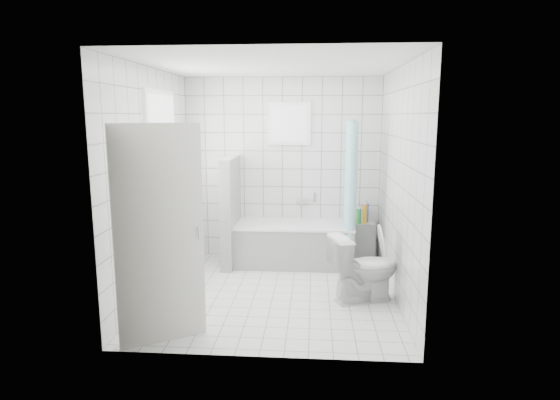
{
  "coord_description": "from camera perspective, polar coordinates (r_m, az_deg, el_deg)",
  "views": [
    {
      "loc": [
        0.46,
        -5.22,
        2.06
      ],
      "look_at": [
        0.05,
        0.35,
        1.05
      ],
      "focal_mm": 30.0,
      "sensor_mm": 36.0,
      "label": 1
    }
  ],
  "objects": [
    {
      "name": "bathtub",
      "position": [
        6.59,
        1.74,
        -5.33
      ],
      "size": [
        1.64,
        0.77,
        0.58
      ],
      "color": "white",
      "rests_on": "ground"
    },
    {
      "name": "tiled_ledge",
      "position": [
        6.87,
        9.76,
        -4.96
      ],
      "size": [
        0.4,
        0.24,
        0.55
      ],
      "primitive_type": "cube",
      "color": "white",
      "rests_on": "ground"
    },
    {
      "name": "window_back",
      "position": [
        6.69,
        1.14,
        9.3
      ],
      "size": [
        0.5,
        0.01,
        0.5
      ],
      "primitive_type": "cube",
      "color": "white",
      "rests_on": "wall_back"
    },
    {
      "name": "curtain_rod",
      "position": [
        6.34,
        8.77,
        9.59
      ],
      "size": [
        0.02,
        0.8,
        0.02
      ],
      "primitive_type": "cylinder",
      "rotation": [
        1.57,
        0.0,
        0.0
      ],
      "color": "silver",
      "rests_on": "wall_back"
    },
    {
      "name": "window_sill",
      "position": [
        5.92,
        -13.28,
        -1.72
      ],
      "size": [
        0.18,
        1.02,
        0.08
      ],
      "primitive_type": "cube",
      "color": "white",
      "rests_on": "wall_left"
    },
    {
      "name": "toilet",
      "position": [
        5.36,
        10.21,
        -8.13
      ],
      "size": [
        0.85,
        0.65,
        0.77
      ],
      "primitive_type": "imported",
      "rotation": [
        0.0,
        0.0,
        1.9
      ],
      "color": "white",
      "rests_on": "ground"
    },
    {
      "name": "wall_left",
      "position": [
        5.59,
        -15.25,
        2.08
      ],
      "size": [
        0.02,
        3.0,
        2.6
      ],
      "primitive_type": "cube",
      "color": "white",
      "rests_on": "ground"
    },
    {
      "name": "partition_wall",
      "position": [
        6.53,
        -6.01,
        -1.38
      ],
      "size": [
        0.15,
        0.85,
        1.5
      ],
      "primitive_type": "cube",
      "color": "white",
      "rests_on": "ground"
    },
    {
      "name": "ceiling",
      "position": [
        5.27,
        -0.84,
        16.13
      ],
      "size": [
        3.0,
        3.0,
        0.0
      ],
      "primitive_type": "plane",
      "rotation": [
        3.14,
        0.0,
        0.0
      ],
      "color": "white",
      "rests_on": "ground"
    },
    {
      "name": "wall_right",
      "position": [
        5.36,
        14.28,
        1.78
      ],
      "size": [
        0.02,
        3.0,
        2.6
      ],
      "primitive_type": "cube",
      "color": "white",
      "rests_on": "ground"
    },
    {
      "name": "sill_bottles",
      "position": [
        5.72,
        -13.77,
        -0.46
      ],
      "size": [
        0.18,
        0.75,
        0.32
      ],
      "color": "#BC5EAA",
      "rests_on": "window_sill"
    },
    {
      "name": "window_left",
      "position": [
        5.83,
        -14.0,
        5.42
      ],
      "size": [
        0.01,
        0.9,
        1.4
      ],
      "primitive_type": "cube",
      "color": "white",
      "rests_on": "wall_left"
    },
    {
      "name": "ledge_bottles",
      "position": [
        6.76,
        10.04,
        -1.76
      ],
      "size": [
        0.18,
        0.17,
        0.28
      ],
      "color": "green",
      "rests_on": "tiled_ledge"
    },
    {
      "name": "ground",
      "position": [
        5.63,
        -0.77,
        -11.21
      ],
      "size": [
        3.0,
        3.0,
        0.0
      ],
      "primitive_type": "plane",
      "color": "white",
      "rests_on": "ground"
    },
    {
      "name": "door",
      "position": [
        4.31,
        -14.47,
        -4.3
      ],
      "size": [
        0.7,
        0.45,
        2.0
      ],
      "primitive_type": "cube",
      "rotation": [
        0.0,
        0.0,
        -1.02
      ],
      "color": "silver",
      "rests_on": "ground"
    },
    {
      "name": "shower_curtain",
      "position": [
        6.29,
        8.64,
        1.34
      ],
      "size": [
        0.14,
        0.48,
        1.78
      ],
      "primitive_type": null,
      "color": "#47C7D1",
      "rests_on": "curtain_rod"
    },
    {
      "name": "wall_back",
      "position": [
        6.78,
        0.3,
        3.81
      ],
      "size": [
        2.8,
        0.02,
        2.6
      ],
      "primitive_type": "cube",
      "color": "white",
      "rests_on": "ground"
    },
    {
      "name": "tub_faucet",
      "position": [
        6.79,
        2.73,
        -0.03
      ],
      "size": [
        0.18,
        0.06,
        0.06
      ],
      "primitive_type": "cube",
      "color": "silver",
      "rests_on": "wall_back"
    },
    {
      "name": "wall_front",
      "position": [
        3.83,
        -2.76,
        -1.21
      ],
      "size": [
        2.8,
        0.02,
        2.6
      ],
      "primitive_type": "cube",
      "color": "white",
      "rests_on": "ground"
    }
  ]
}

